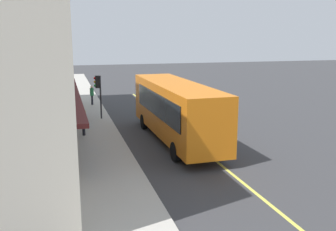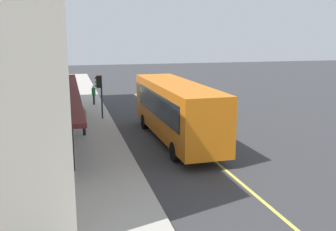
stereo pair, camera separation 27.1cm
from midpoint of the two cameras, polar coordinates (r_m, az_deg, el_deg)
The scene contains 8 objects.
ground at distance 23.96m, azimuth 2.94°, elevation -3.11°, with size 120.00×120.00×0.00m, color #38383A.
sidewalk at distance 22.92m, azimuth -10.18°, elevation -3.80°, with size 80.00×3.01×0.15m, color #B2ADA3.
lane_centre_stripe at distance 23.96m, azimuth 2.94°, elevation -3.10°, with size 36.00×0.16×0.01m, color #D8D14C.
bus at distance 22.40m, azimuth 1.49°, elevation 1.05°, with size 11.17×2.76×3.50m.
traffic_light at distance 28.28m, azimuth -10.04°, elevation 4.30°, with size 0.30×0.52×3.20m.
car_teal at distance 31.84m, azimuth 1.75°, elevation 2.07°, with size 4.31×1.88×1.52m.
pedestrian_at_corner at distance 23.86m, azimuth -12.26°, elevation -0.41°, with size 0.34×0.34×1.78m.
pedestrian_waiting at distance 34.35m, azimuth -10.90°, elevation 3.32°, with size 0.34×0.34×1.71m.
Camera 2 is at (-22.04, 6.99, 6.25)m, focal length 40.51 mm.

